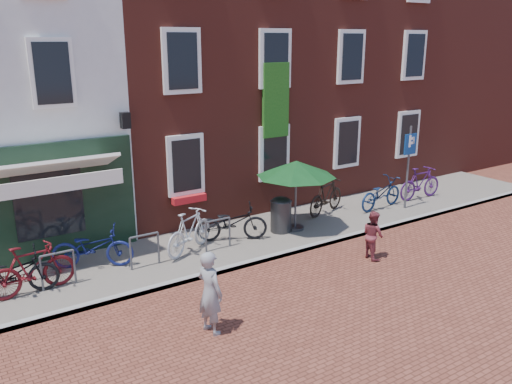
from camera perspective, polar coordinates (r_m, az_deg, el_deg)
ground at (r=12.78m, az=-3.36°, el=-8.71°), size 80.00×80.00×0.00m
sidewalk at (r=14.41m, az=-2.92°, el=-5.52°), size 24.00×3.00×0.10m
building_brick_mid at (r=18.75m, az=-9.27°, el=14.83°), size 6.00×8.00×10.00m
building_brick_right at (r=21.92m, az=5.67°, el=15.12°), size 6.00×8.00×10.00m
filler_right at (r=26.50m, az=16.97°, el=13.60°), size 7.00×8.00×9.00m
litter_bin at (r=14.96m, az=2.69°, el=-2.23°), size 0.59×0.59×1.08m
parking_sign at (r=17.38m, az=16.11°, el=3.73°), size 0.50×0.08×2.67m
parasol at (r=14.80m, az=4.35°, el=2.83°), size 2.25×2.25×2.11m
woman at (r=10.09m, az=-4.97°, el=-10.69°), size 0.52×0.67×1.64m
boy at (r=13.70m, az=12.45°, el=-4.52°), size 0.56×0.67×1.24m
bicycle_0 at (r=12.41m, az=-24.82°, el=-8.02°), size 1.97×0.89×1.00m
bicycle_1 at (r=12.36m, az=-22.96°, el=-7.61°), size 1.89×0.68×1.11m
bicycle_2 at (r=13.25m, az=-17.16°, el=-5.70°), size 2.00×1.45×1.00m
bicycle_3 at (r=13.63m, az=-7.16°, el=-4.21°), size 1.88×1.33×1.11m
bicycle_4 at (r=14.33m, az=-2.60°, el=-3.29°), size 2.01×1.42×1.00m
bicycle_5 at (r=16.62m, az=7.55°, el=-0.46°), size 1.92×1.07×1.11m
bicycle_6 at (r=17.46m, az=13.27°, el=-0.14°), size 1.97×0.89×1.00m
bicycle_7 at (r=18.83m, az=17.22°, el=0.92°), size 1.87×0.60×1.11m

